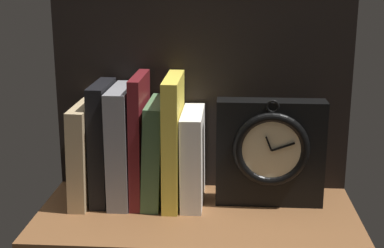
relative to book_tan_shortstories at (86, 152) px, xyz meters
The scene contains 10 objects.
ground_plane 24.91cm from the book_tan_shortstories, 13.82° to the right, with size 58.84×29.19×2.50cm, color brown.
back_panel 25.98cm from the book_tan_shortstories, 21.56° to the left, with size 58.84×1.20×41.17cm, color black.
book_tan_shortstories is the anchor object (origin of this frame).
book_black_skeptic 3.97cm from the book_tan_shortstories, ahead, with size 3.06×12.91×22.86cm, color black.
book_gray_chess 7.43cm from the book_tan_shortstories, ahead, with size 3.95×14.52×22.12cm, color gray.
book_maroon_dawkins 10.92cm from the book_tan_shortstories, ahead, with size 2.07×13.97×24.50cm, color maroon.
book_green_romantic 13.56cm from the book_tan_shortstories, ahead, with size 3.33×14.29×19.58cm, color #476B44.
book_yellow_seinlanguage 17.18cm from the book_tan_shortstories, ahead, with size 2.90×15.53×24.29cm, color gold.
book_white_catcher 20.69cm from the book_tan_shortstories, ahead, with size 3.91×14.45×17.71cm, color silver.
framed_clock 35.22cm from the book_tan_shortstories, ahead, with size 20.15×6.04×20.79cm.
Camera 1 is at (5.56, -94.45, 42.69)cm, focal length 51.90 mm.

